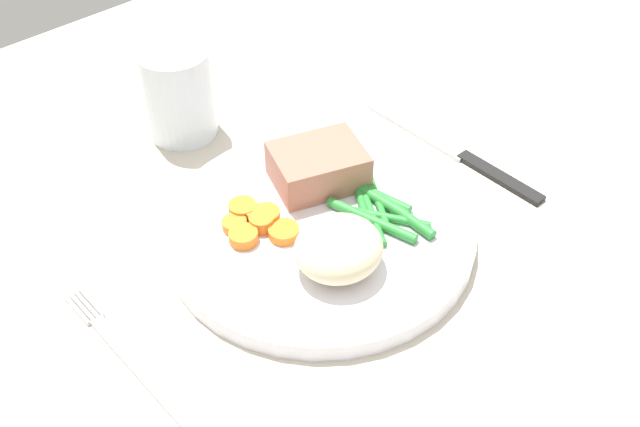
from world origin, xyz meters
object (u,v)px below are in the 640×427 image
Objects in this scene: dinner_plate at (320,230)px; water_glass at (179,99)px; meat_portion at (318,166)px; fork at (131,359)px; knife at (455,152)px.

water_glass is (0.12, 19.79, 2.95)cm from dinner_plate.
water_glass is (-3.32, 15.78, 0.49)cm from meat_portion.
water_glass reaches higher than dinner_plate.
fork is 1.88× the size of water_glass.
meat_portion is 0.46× the size of fork.
dinner_plate is 16.96cm from knife.
meat_portion is 0.37× the size of knife.
knife is at bearing -50.03° from water_glass.
fork is 0.81× the size of knife.
meat_portion is 0.87× the size of water_glass.
dinner_plate is 1.24× the size of knife.
knife is (16.95, -0.29, -0.60)cm from dinner_plate.
fork is at bearing -132.67° from water_glass.
water_glass reaches higher than fork.
dinner_plate reaches higher than fork.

